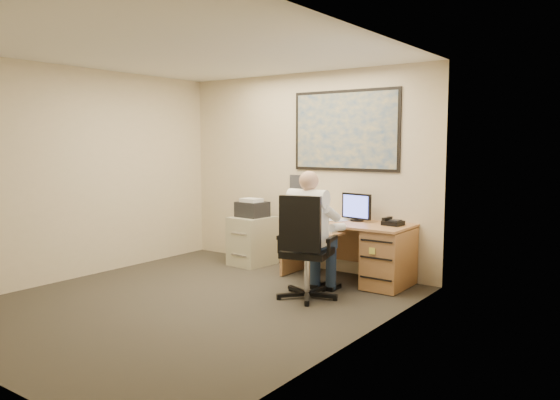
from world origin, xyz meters
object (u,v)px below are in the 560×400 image
Objects in this scene: desk at (372,249)px; person at (309,235)px; filing_cabinet at (252,236)px; office_chair at (303,268)px.

person is at bearing -109.08° from desk.
filing_cabinet is at bearing 144.14° from person.
person is at bearing 65.35° from office_chair.
desk is 1.36× the size of office_chair.
desk is at bearing 4.39° from filing_cabinet.
filing_cabinet is 0.67× the size of person.
desk is 1.08m from office_chair.
person is (0.01, 0.08, 0.37)m from office_chair.
office_chair is (-0.34, -1.02, -0.09)m from desk.
office_chair is 0.82× the size of person.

